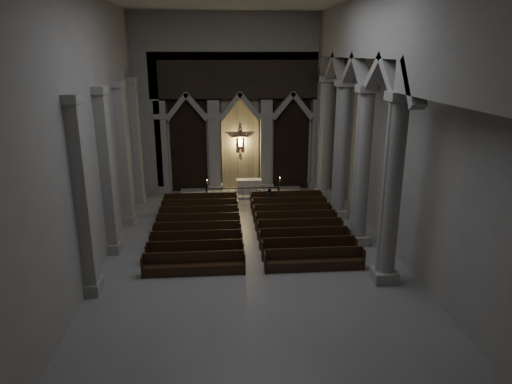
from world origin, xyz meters
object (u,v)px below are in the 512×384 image
(altar, at_px, (249,185))
(candle_stand_left, at_px, (208,194))
(candle_stand_right, at_px, (280,193))
(pews, at_px, (248,229))
(worshipper, at_px, (270,198))
(altar_rail, at_px, (243,192))

(altar, xyz_separation_m, candle_stand_left, (-2.85, -1.10, -0.22))
(altar, bearing_deg, candle_stand_right, -31.89)
(pews, height_order, worshipper, worshipper)
(pews, bearing_deg, altar, 85.99)
(altar, height_order, candle_stand_left, candle_stand_left)
(altar, xyz_separation_m, altar_rail, (-0.53, -1.66, 0.04))
(worshipper, bearing_deg, altar, 99.58)
(candle_stand_left, distance_m, candle_stand_right, 4.86)
(worshipper, bearing_deg, candle_stand_left, 142.63)
(candle_stand_left, distance_m, pews, 6.80)
(pews, bearing_deg, candle_stand_left, 110.04)
(candle_stand_right, bearing_deg, worshipper, -114.66)
(candle_stand_right, xyz_separation_m, pews, (-2.52, -6.24, -0.07))
(altar_rail, xyz_separation_m, candle_stand_right, (2.52, 0.42, -0.23))
(worshipper, bearing_deg, candle_stand_right, 55.87)
(altar, height_order, worshipper, worshipper)
(candle_stand_left, bearing_deg, candle_stand_right, -1.70)
(candle_stand_left, xyz_separation_m, worshipper, (3.96, -2.10, 0.28))
(altar, relative_size, altar_rail, 0.36)
(altar_rail, relative_size, candle_stand_left, 3.54)
(altar_rail, bearing_deg, candle_stand_right, 9.39)
(altar, relative_size, candle_stand_right, 1.16)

